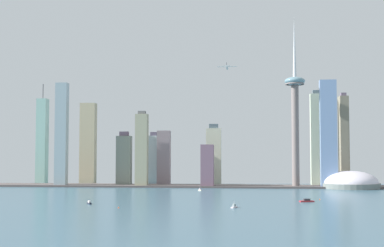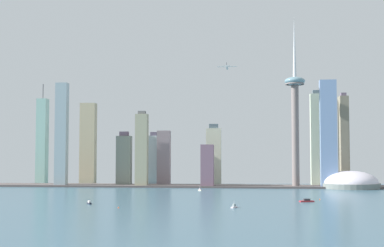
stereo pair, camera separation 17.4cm
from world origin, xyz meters
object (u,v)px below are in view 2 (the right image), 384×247
(boat_0, at_px, (234,206))
(channel_buoy_0, at_px, (320,199))
(skyscraper_10, at_px, (214,156))
(skyscraper_11, at_px, (207,166))
(skyscraper_4, at_px, (124,160))
(boat_3, at_px, (307,201))
(skyscraper_2, at_px, (153,159))
(channel_buoy_1, at_px, (119,207))
(skyscraper_5, at_px, (62,134))
(skyscraper_7, at_px, (317,139))
(observation_tower, at_px, (295,107))
(boat_1, at_px, (89,203))
(boat_2, at_px, (200,190))
(stadium_dome, at_px, (351,184))
(skyscraper_6, at_px, (88,144))
(skyscraper_9, at_px, (42,141))
(skyscraper_8, at_px, (142,150))
(airplane, at_px, (227,67))
(skyscraper_12, at_px, (344,141))
(skyscraper_0, at_px, (328,134))
(skyscraper_1, at_px, (164,158))
(skyscraper_3, at_px, (69,163))

(boat_0, relative_size, channel_buoy_0, 6.31)
(skyscraper_10, height_order, channel_buoy_0, skyscraper_10)
(skyscraper_11, xyz_separation_m, boat_0, (52.24, -335.50, -34.32))
(skyscraper_4, height_order, boat_3, skyscraper_4)
(skyscraper_2, distance_m, channel_buoy_1, 442.51)
(skyscraper_5, relative_size, channel_buoy_0, 95.52)
(skyscraper_7, distance_m, channel_buoy_0, 289.17)
(observation_tower, xyz_separation_m, skyscraper_10, (-139.79, 66.72, -81.40))
(boat_1, xyz_separation_m, boat_2, (102.10, 233.39, -0.12))
(stadium_dome, height_order, channel_buoy_0, stadium_dome)
(skyscraper_6, relative_size, skyscraper_9, 0.81)
(skyscraper_8, height_order, boat_0, skyscraper_8)
(skyscraper_10, bearing_deg, airplane, -30.28)
(skyscraper_2, relative_size, skyscraper_9, 0.52)
(skyscraper_11, distance_m, skyscraper_12, 237.32)
(skyscraper_0, bearing_deg, boat_1, -134.40)
(skyscraper_8, bearing_deg, airplane, 21.85)
(skyscraper_1, height_order, skyscraper_8, skyscraper_8)
(skyscraper_2, relative_size, boat_2, 11.07)
(stadium_dome, bearing_deg, skyscraper_11, -179.19)
(skyscraper_7, relative_size, boat_1, 21.71)
(skyscraper_5, relative_size, boat_0, 15.14)
(observation_tower, height_order, airplane, observation_tower)
(skyscraper_8, relative_size, skyscraper_11, 1.80)
(observation_tower, relative_size, skyscraper_0, 1.61)
(stadium_dome, bearing_deg, channel_buoy_0, -109.08)
(airplane, bearing_deg, stadium_dome, -104.46)
(observation_tower, height_order, skyscraper_2, observation_tower)
(skyscraper_11, bearing_deg, skyscraper_12, 9.59)
(skyscraper_2, bearing_deg, skyscraper_11, -39.29)
(skyscraper_3, xyz_separation_m, boat_3, (409.69, -369.30, -37.18))
(observation_tower, height_order, channel_buoy_1, observation_tower)
(boat_0, height_order, boat_3, boat_0)
(boat_0, bearing_deg, skyscraper_6, -124.18)
(skyscraper_11, distance_m, boat_0, 341.27)
(skyscraper_5, xyz_separation_m, boat_3, (387.42, -260.71, -88.30))
(skyscraper_9, bearing_deg, skyscraper_2, 8.02)
(skyscraper_10, distance_m, boat_3, 356.98)
(skyscraper_12, distance_m, channel_buoy_0, 289.92)
(skyscraper_5, height_order, skyscraper_11, skyscraper_5)
(skyscraper_9, bearing_deg, boat_1, -61.42)
(observation_tower, height_order, boat_1, observation_tower)
(boat_1, relative_size, airplane, 0.22)
(skyscraper_5, height_order, skyscraper_9, skyscraper_9)
(skyscraper_4, bearing_deg, skyscraper_5, -168.09)
(skyscraper_10, bearing_deg, skyscraper_11, -94.93)
(skyscraper_6, relative_size, boat_2, 17.14)
(skyscraper_12, bearing_deg, skyscraper_7, 170.57)
(skyscraper_0, bearing_deg, skyscraper_6, 171.35)
(channel_buoy_0, xyz_separation_m, airplane, (-121.48, 287.27, 209.81))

